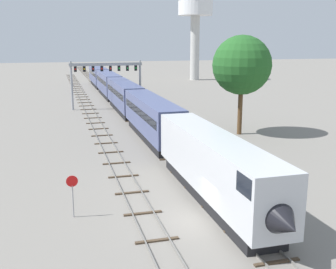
{
  "coord_description": "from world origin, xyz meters",
  "views": [
    {
      "loc": [
        -8.72,
        -23.44,
        11.45
      ],
      "look_at": [
        1.0,
        12.0,
        3.0
      ],
      "focal_mm": 44.25,
      "sensor_mm": 36.0,
      "label": 1
    }
  ],
  "objects": [
    {
      "name": "water_tower",
      "position": [
        30.72,
        91.25,
        18.41
      ],
      "size": [
        9.88,
        9.88,
        23.31
      ],
      "color": "beige",
      "rests_on": "ground"
    },
    {
      "name": "passenger_train",
      "position": [
        2.0,
        42.82,
        2.61
      ],
      "size": [
        3.04,
        98.46,
        4.8
      ],
      "color": "silver",
      "rests_on": "ground"
    },
    {
      "name": "track_near",
      "position": [
        -3.5,
        40.0,
        0.07
      ],
      "size": [
        2.6,
        160.0,
        0.16
      ],
      "color": "slate",
      "rests_on": "ground"
    },
    {
      "name": "stop_sign",
      "position": [
        -8.0,
        2.72,
        1.87
      ],
      "size": [
        0.76,
        0.08,
        2.88
      ],
      "color": "gray",
      "rests_on": "ground"
    },
    {
      "name": "signal_gantry",
      "position": [
        -0.25,
        46.5,
        5.97
      ],
      "size": [
        12.1,
        0.49,
        8.03
      ],
      "color": "#999BA0",
      "rests_on": "ground"
    },
    {
      "name": "track_main",
      "position": [
        2.0,
        60.0,
        0.07
      ],
      "size": [
        2.6,
        200.0,
        0.16
      ],
      "color": "slate",
      "rests_on": "ground"
    },
    {
      "name": "trackside_tree_left",
      "position": [
        13.05,
        22.51,
        8.45
      ],
      "size": [
        7.1,
        7.1,
        12.03
      ],
      "color": "brown",
      "rests_on": "ground"
    },
    {
      "name": "ground_plane",
      "position": [
        0.0,
        0.0,
        0.0
      ],
      "size": [
        400.0,
        400.0,
        0.0
      ],
      "primitive_type": "plane",
      "color": "gray"
    }
  ]
}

